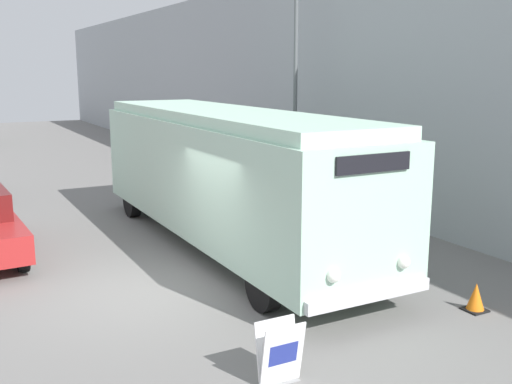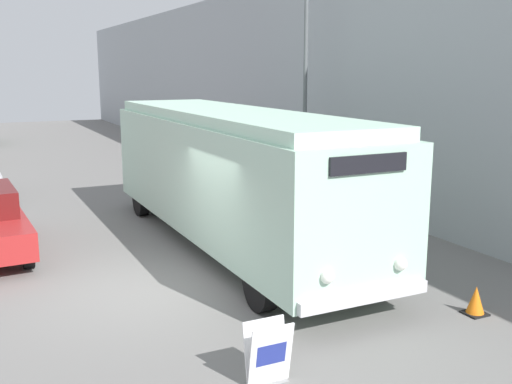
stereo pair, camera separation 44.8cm
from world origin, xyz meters
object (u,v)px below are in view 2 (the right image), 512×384
at_px(traffic_cone, 476,301).
at_px(streetlamp, 306,40).
at_px(vintage_bus, 230,171).
at_px(sign_board, 268,354).

bearing_deg(traffic_cone, streetlamp, 78.99).
relative_size(vintage_bus, traffic_cone, 21.41).
bearing_deg(vintage_bus, streetlamp, 39.02).
height_order(sign_board, streetlamp, streetlamp).
bearing_deg(vintage_bus, sign_board, -109.11).
xyz_separation_m(streetlamp, traffic_cone, (-1.66, -8.55, -4.66)).
xyz_separation_m(vintage_bus, streetlamp, (3.75, 3.04, 3.13)).
relative_size(vintage_bus, sign_board, 12.39).
bearing_deg(traffic_cone, sign_board, -173.31).
relative_size(streetlamp, traffic_cone, 15.77).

